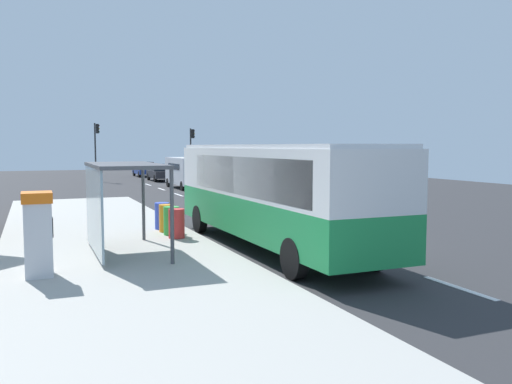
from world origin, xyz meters
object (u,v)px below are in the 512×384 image
Objects in this scene: sedan_near at (144,169)px; recycling_bin_orange at (167,218)px; traffic_light_far_side at (96,143)px; ticket_machine at (38,233)px; traffic_light_near_side at (192,145)px; bus at (272,189)px; bus_shelter at (114,185)px; recycling_bin_blue at (162,216)px; recycling_bin_red at (177,223)px; sedan_far at (161,172)px; recycling_bin_green at (171,221)px; white_van at (187,170)px.

sedan_near is 38.51m from recycling_bin_orange.
sedan_near is at bearing 47.86° from traffic_light_far_side.
traffic_light_near_side is at bearing 69.13° from ticket_machine.
bus is 2.76× the size of bus_shelter.
sedan_near is 4.64× the size of recycling_bin_blue.
recycling_bin_orange is 0.70m from recycling_bin_blue.
recycling_bin_orange is at bearing 90.00° from recycling_bin_red.
bus_shelter is at bearing -104.57° from sedan_far.
recycling_bin_blue is at bearing -102.39° from sedan_far.
recycling_bin_green is (0.00, 0.70, 0.00)m from recycling_bin_red.
traffic_light_near_side is (3.20, 0.90, 2.42)m from sedan_far.
sedan_near reaches higher than recycling_bin_red.
ticket_machine is at bearing -110.87° from traffic_light_near_side.
recycling_bin_blue is 32.09m from traffic_light_near_side.
recycling_bin_blue is 0.24× the size of bus_shelter.
bus is at bearing -47.35° from recycling_bin_green.
recycling_bin_red is 0.24× the size of bus_shelter.
traffic_light_near_side is at bearing 72.28° from white_van.
traffic_light_far_side is (-5.30, 11.13, 2.11)m from white_van.
traffic_light_far_side reaches higher than recycling_bin_blue.
traffic_light_near_side reaches higher than recycling_bin_blue.
recycling_bin_red is at bearing -90.00° from recycling_bin_green.
bus_shelter reaches higher than ticket_machine.
ticket_machine is 2.04× the size of recycling_bin_blue.
white_van reaches higher than recycling_bin_green.
sedan_near and sedan_far have the same top height.
sedan_far is at bearing 78.41° from recycling_bin_red.
bus is at bearing -96.79° from sedan_far.
traffic_light_near_side is (13.90, 36.44, 2.04)m from ticket_machine.
recycling_bin_red is 3.22m from bus_shelter.
recycling_bin_green is at bearing 90.00° from recycling_bin_red.
traffic_light_far_side is at bearing 88.04° from recycling_bin_orange.
ticket_machine is 6.22m from recycling_bin_green.
white_van is 5.51× the size of recycling_bin_blue.
sedan_far is 1.10× the size of bus_shelter.
recycling_bin_blue is (-2.49, 4.10, -1.19)m from bus.
sedan_near is 4.64× the size of recycling_bin_red.
traffic_light_near_side is at bearing 73.08° from recycling_bin_green.
recycling_bin_red is 0.70m from recycling_bin_green.
traffic_light_far_side is at bearing 174.69° from traffic_light_near_side.
bus is at bearing -38.80° from recycling_bin_red.
ticket_machine is at bearing -134.55° from bus_shelter.
recycling_bin_orange is (-6.40, -20.85, -0.69)m from white_van.
traffic_light_near_side is at bearing 78.22° from bus.
sedan_far is at bearing 89.39° from white_van.
ticket_machine is (-10.70, -35.54, 0.38)m from sedan_far.
traffic_light_far_side reaches higher than ticket_machine.
sedan_far is 37.12m from ticket_machine.
traffic_light_near_side is at bearing -5.31° from traffic_light_far_side.
white_van is 21.82m from recycling_bin_orange.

